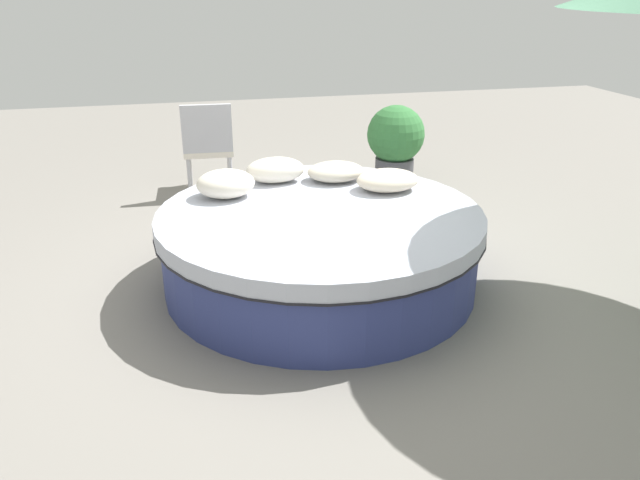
# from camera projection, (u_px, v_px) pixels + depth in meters

# --- Properties ---
(ground_plane) EXTENTS (16.00, 16.00, 0.00)m
(ground_plane) POSITION_uv_depth(u_px,v_px,m) (320.00, 282.00, 4.74)
(ground_plane) COLOR gray
(round_bed) EXTENTS (2.41, 2.41, 0.59)m
(round_bed) POSITION_uv_depth(u_px,v_px,m) (320.00, 246.00, 4.62)
(round_bed) COLOR navy
(round_bed) RESTS_ON ground_plane
(throw_pillow_0) EXTENTS (0.51, 0.39, 0.17)m
(throw_pillow_0) POSITION_uv_depth(u_px,v_px,m) (388.00, 180.00, 4.91)
(throw_pillow_0) COLOR beige
(throw_pillow_0) RESTS_ON round_bed
(throw_pillow_1) EXTENTS (0.48, 0.38, 0.16)m
(throw_pillow_1) POSITION_uv_depth(u_px,v_px,m) (336.00, 171.00, 5.15)
(throw_pillow_1) COLOR beige
(throw_pillow_1) RESTS_ON round_bed
(throw_pillow_2) EXTENTS (0.49, 0.30, 0.21)m
(throw_pillow_2) POSITION_uv_depth(u_px,v_px,m) (275.00, 170.00, 5.10)
(throw_pillow_2) COLOR silver
(throw_pillow_2) RESTS_ON round_bed
(throw_pillow_3) EXTENTS (0.45, 0.38, 0.22)m
(throw_pillow_3) POSITION_uv_depth(u_px,v_px,m) (226.00, 184.00, 4.75)
(throw_pillow_3) COLOR silver
(throw_pillow_3) RESTS_ON round_bed
(patio_chair) EXTENTS (0.55, 0.53, 0.98)m
(patio_chair) POSITION_uv_depth(u_px,v_px,m) (208.00, 142.00, 6.55)
(patio_chair) COLOR #B7B7BC
(patio_chair) RESTS_ON ground_plane
(planter) EXTENTS (0.62, 0.62, 0.93)m
(planter) POSITION_uv_depth(u_px,v_px,m) (395.00, 143.00, 6.66)
(planter) COLOR #4C4C51
(planter) RESTS_ON ground_plane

